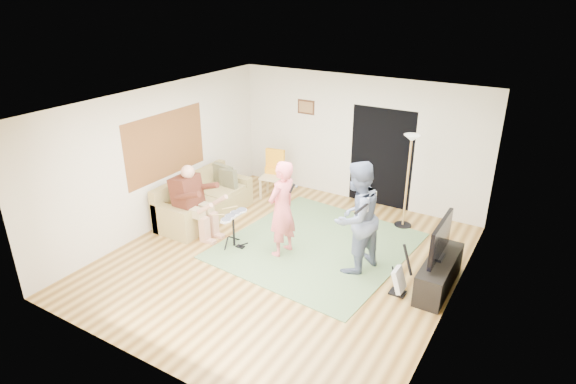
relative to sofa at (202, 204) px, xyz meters
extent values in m
plane|color=brown|center=(2.29, -0.57, -0.28)|extent=(6.00, 6.00, 0.00)
plane|color=white|center=(2.29, -0.57, 2.42)|extent=(6.00, 6.00, 0.00)
plane|color=brown|center=(-0.45, -0.37, 1.27)|extent=(0.00, 2.05, 2.05)
plane|color=black|center=(2.84, 2.42, 0.77)|extent=(2.10, 0.00, 2.10)
cube|color=#3F2314|center=(1.04, 2.42, 1.62)|extent=(0.42, 0.03, 0.32)
cube|color=#577849|center=(2.57, 0.13, -0.28)|extent=(3.27, 3.46, 0.02)
cube|color=#A38F51|center=(0.09, 0.00, -0.07)|extent=(0.85, 1.71, 0.42)
cube|color=#A38F51|center=(-0.27, 0.00, 0.14)|extent=(0.16, 2.11, 0.85)
cube|color=#A38F51|center=(0.09, 0.96, 0.02)|extent=(0.85, 0.20, 0.60)
cube|color=#A38F51|center=(0.09, -0.96, 0.02)|extent=(0.85, 0.20, 0.60)
cube|color=#502316|center=(0.24, -0.65, 0.54)|extent=(0.38, 0.50, 0.63)
sphere|color=tan|center=(0.31, -0.65, 0.96)|extent=(0.25, 0.25, 0.25)
cylinder|color=black|center=(1.29, -0.65, 0.03)|extent=(0.04, 0.04, 0.59)
cube|color=silver|center=(1.29, -0.65, 0.31)|extent=(0.11, 0.59, 0.03)
imported|color=#E7646A|center=(2.17, -0.41, 0.57)|extent=(0.49, 0.68, 1.72)
imported|color=slate|center=(3.44, -0.22, 0.66)|extent=(0.95, 1.08, 1.88)
cube|color=black|center=(4.32, -0.54, -0.27)|extent=(0.24, 0.20, 0.03)
cube|color=silver|center=(4.32, -0.54, -0.04)|extent=(0.19, 0.28, 0.37)
cylinder|color=black|center=(4.42, -0.54, 0.34)|extent=(0.20, 0.04, 0.49)
cylinder|color=black|center=(3.65, 1.70, -0.27)|extent=(0.33, 0.33, 0.03)
cylinder|color=#B2874C|center=(3.65, 1.70, 0.61)|extent=(0.04, 0.04, 1.75)
cone|color=white|center=(3.65, 1.70, 1.51)|extent=(0.29, 0.29, 0.12)
cube|color=beige|center=(0.70, 1.54, 0.20)|extent=(0.52, 0.52, 0.04)
cube|color=#FFA71A|center=(0.70, 1.74, 0.55)|extent=(0.44, 0.16, 0.45)
cube|color=black|center=(4.79, -0.05, -0.03)|extent=(0.40, 1.40, 0.50)
cube|color=black|center=(4.74, -0.05, 0.57)|extent=(0.06, 1.04, 0.60)
camera|label=1|loc=(6.05, -6.67, 4.06)|focal=30.00mm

